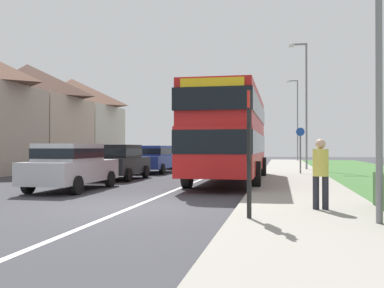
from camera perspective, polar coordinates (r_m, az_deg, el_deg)
ground_plane at (r=11.17m, az=-7.55°, el=-8.07°), size 120.00×120.00×0.00m
lane_marking_centre at (r=18.88m, az=0.38°, el=-4.94°), size 0.14×60.00×0.01m
pavement_near_side at (r=16.55m, az=13.51°, el=-5.36°), size 3.20×68.00×0.12m
double_decker_bus at (r=18.52m, az=4.94°, el=1.60°), size 2.80×10.08×3.70m
parked_car_silver at (r=15.71m, az=-15.40°, el=-2.60°), size 1.87×4.40×1.61m
parked_car_black at (r=20.42m, az=-9.48°, el=-2.12°), size 1.94×3.99×1.60m
parked_car_blue at (r=25.52m, az=-4.95°, el=-1.80°), size 1.93×4.58×1.58m
parked_car_grey at (r=30.99m, az=-1.94°, el=-1.55°), size 1.91×4.36×1.60m
pedestrian_at_stop at (r=10.08m, az=16.34°, el=-3.32°), size 0.34×0.34×1.67m
bus_stop_sign at (r=8.55m, az=7.42°, el=-0.06°), size 0.09×0.52×2.60m
cycle_route_sign at (r=23.69m, az=13.88°, el=-0.56°), size 0.44×0.08×2.52m
street_lamp_mid at (r=28.52m, az=14.42°, el=5.77°), size 1.14×0.20×8.01m
street_lamp_far at (r=46.72m, az=13.41°, el=3.61°), size 1.14×0.20×8.43m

